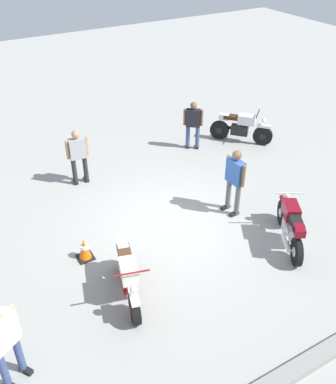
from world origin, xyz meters
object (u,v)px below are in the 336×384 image
at_px(person_in_gray_shirt, 78,154).
at_px(motorcycle_silver_cruiser, 241,127).
at_px(motorcycle_cream_vintage, 128,277).
at_px(person_in_white_shirt, 4,340).
at_px(person_in_black_shirt, 193,123).
at_px(motorcycle_maroon_cruiser, 291,225).
at_px(traffic_cone, 84,249).
at_px(person_in_blue_shirt, 235,177).

bearing_deg(person_in_gray_shirt, motorcycle_silver_cruiser, -87.80).
bearing_deg(motorcycle_cream_vintage, person_in_white_shirt, -56.94).
xyz_separation_m(motorcycle_cream_vintage, person_in_black_shirt, (-4.59, -4.75, 0.41)).
relative_size(motorcycle_silver_cruiser, person_in_black_shirt, 1.03).
relative_size(motorcycle_maroon_cruiser, motorcycle_silver_cruiser, 1.13).
bearing_deg(person_in_black_shirt, motorcycle_maroon_cruiser, -150.47).
bearing_deg(motorcycle_silver_cruiser, motorcycle_cream_vintage, -96.72).
bearing_deg(traffic_cone, person_in_blue_shirt, 176.95).
xyz_separation_m(motorcycle_silver_cruiser, traffic_cone, (6.62, 2.86, -0.26)).
bearing_deg(motorcycle_silver_cruiser, person_in_black_shirt, -145.24).
relative_size(motorcycle_cream_vintage, person_in_white_shirt, 1.10).
relative_size(motorcycle_cream_vintage, traffic_cone, 3.62).
height_order(person_in_white_shirt, person_in_blue_shirt, person_in_blue_shirt).
relative_size(person_in_gray_shirt, person_in_blue_shirt, 0.93).
height_order(person_in_white_shirt, traffic_cone, person_in_white_shirt).
xyz_separation_m(motorcycle_maroon_cruiser, person_in_black_shirt, (-0.64, -5.15, 0.37)).
bearing_deg(person_in_white_shirt, motorcycle_silver_cruiser, 89.14).
bearing_deg(person_in_gray_shirt, motorcycle_maroon_cruiser, -142.28).
height_order(motorcycle_silver_cruiser, person_in_white_shirt, person_in_white_shirt).
distance_m(motorcycle_maroon_cruiser, person_in_black_shirt, 5.20).
distance_m(motorcycle_silver_cruiser, traffic_cone, 7.21).
xyz_separation_m(motorcycle_maroon_cruiser, person_in_blue_shirt, (0.38, -1.68, 0.51)).
distance_m(person_in_black_shirt, traffic_cone, 5.98).
relative_size(motorcycle_silver_cruiser, person_in_gray_shirt, 1.00).
height_order(motorcycle_maroon_cruiser, person_in_blue_shirt, person_in_blue_shirt).
bearing_deg(motorcycle_cream_vintage, motorcycle_silver_cruiser, 141.11).
distance_m(motorcycle_maroon_cruiser, person_in_blue_shirt, 1.79).
xyz_separation_m(motorcycle_maroon_cruiser, motorcycle_cream_vintage, (3.96, -0.39, -0.03)).
height_order(motorcycle_cream_vintage, person_in_black_shirt, person_in_black_shirt).
height_order(motorcycle_cream_vintage, person_in_blue_shirt, person_in_blue_shirt).
distance_m(motorcycle_silver_cruiser, person_in_blue_shirt, 4.10).
bearing_deg(person_in_gray_shirt, person_in_blue_shirt, -134.33).
height_order(person_in_blue_shirt, traffic_cone, person_in_blue_shirt).
distance_m(person_in_gray_shirt, person_in_blue_shirt, 4.37).
height_order(motorcycle_cream_vintage, motorcycle_silver_cruiser, motorcycle_silver_cruiser).
xyz_separation_m(person_in_white_shirt, person_in_blue_shirt, (-6.06, -2.04, 0.03)).
height_order(motorcycle_maroon_cruiser, person_in_black_shirt, person_in_black_shirt).
distance_m(person_in_black_shirt, person_in_blue_shirt, 3.62).
xyz_separation_m(motorcycle_maroon_cruiser, motorcycle_silver_cruiser, (-2.28, -4.75, 0.00)).
bearing_deg(motorcycle_maroon_cruiser, motorcycle_cream_vintage, 114.80).
height_order(person_in_black_shirt, person_in_blue_shirt, person_in_blue_shirt).
xyz_separation_m(motorcycle_cream_vintage, traffic_cone, (0.38, -1.49, -0.23)).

